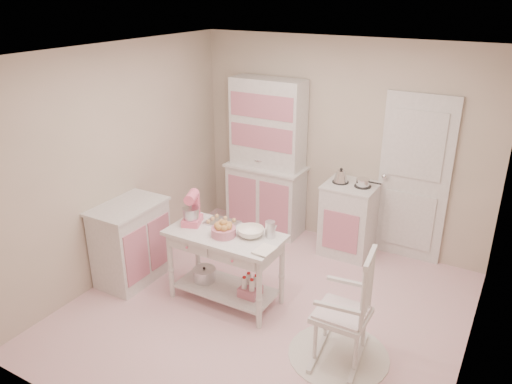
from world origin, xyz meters
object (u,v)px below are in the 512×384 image
Objects in this scene: base_cabinet at (131,242)px; bread_basket at (224,232)px; stove at (349,219)px; work_table at (226,267)px; hutch at (266,158)px; rocking_chair at (342,305)px; stand_mixer at (192,209)px.

base_cabinet is 1.25m from bread_basket.
stove is 3.68× the size of bread_basket.
work_table is (1.16, 0.16, -0.06)m from base_cabinet.
hutch reaches higher than bread_basket.
bread_basket is (0.47, -1.75, -0.19)m from hutch.
rocking_chair is (1.82, -1.93, -0.49)m from hutch.
hutch is 2.70m from rocking_chair.
stove is 2.07m from stand_mixer.
rocking_chair reaches higher than stove.
stove is 0.77× the size of work_table.
stand_mixer is at bearing 165.34° from rocking_chair.
rocking_chair is at bearing -7.69° from bread_basket.
work_table is at bearing -23.42° from stand_mixer.
rocking_chair reaches higher than work_table.
rocking_chair is at bearing -28.72° from stand_mixer.
rocking_chair reaches higher than base_cabinet.
hutch is at bearing 70.28° from stand_mixer.
stand_mixer reaches higher than bread_basket.
hutch is 1.89× the size of rocking_chair.
bread_basket is (0.44, -0.07, -0.12)m from stand_mixer.
rocking_chair is 1.86m from stand_mixer.
stove is at bearing 33.59° from stand_mixer.
rocking_chair is at bearing -9.63° from work_table.
rocking_chair is 4.40× the size of bread_basket.
stove is at bearing 65.50° from work_table.
rocking_chair is 1.39m from bread_basket.
stove is 2.63m from base_cabinet.
stove reaches higher than work_table.
work_table is 0.45m from bread_basket.
base_cabinet is at bearing 172.98° from stand_mixer.
stove is at bearing 43.42° from base_cabinet.
base_cabinet is 1.17m from work_table.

